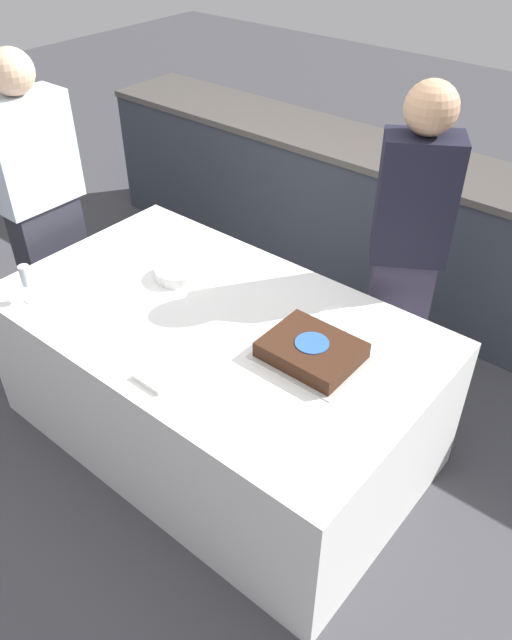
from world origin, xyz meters
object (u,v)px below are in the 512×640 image
object	(u,v)px
person_cutting_cake	(407,253)
person_seated_left	(43,210)
cake	(311,350)
plate_stack	(178,272)
wine_glass	(26,277)

from	to	relation	value
person_cutting_cake	person_seated_left	size ratio (longest dim) A/B	1.00
person_cutting_cake	person_seated_left	bearing A→B (deg)	-5.96
person_cutting_cake	cake	bearing A→B (deg)	58.71
cake	person_seated_left	size ratio (longest dim) A/B	0.25
plate_stack	person_cutting_cake	world-z (taller)	person_cutting_cake
wine_glass	cake	bearing A→B (deg)	21.92
plate_stack	person_seated_left	bearing A→B (deg)	-171.68
plate_stack	wine_glass	distance (m)	0.67
wine_glass	person_cutting_cake	xyz separation A→B (m)	(1.18, 1.20, 0.02)
cake	plate_stack	distance (m)	0.81
person_cutting_cake	plate_stack	bearing A→B (deg)	7.88
wine_glass	person_cutting_cake	size ratio (longest dim) A/B	0.11
cake	wine_glass	bearing A→B (deg)	-158.08
plate_stack	person_cutting_cake	xyz separation A→B (m)	(0.81, 0.66, 0.11)
plate_stack	wine_glass	bearing A→B (deg)	-124.15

